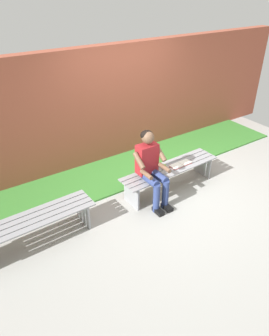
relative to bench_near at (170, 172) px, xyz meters
The scene contains 8 objects.
ground_plane 1.61m from the bench_near, 39.61° to the left, with size 10.00×7.00×0.04m, color #9E9E99.
grass_strip 1.68m from the bench_near, 42.78° to the right, with size 9.00×1.50×0.03m, color #387A2D.
brick_wall 1.91m from the bench_near, 73.32° to the right, with size 9.50×0.24×2.24m, color #9E4C38.
bench_near is the anchor object (origin of this frame).
bench_far 2.42m from the bench_near, ahead, with size 1.74×0.49×0.44m.
person_seated 0.61m from the bench_near, 11.43° to the left, with size 0.50×0.69×1.24m.
apple 0.18m from the bench_near, 18.37° to the right, with size 0.08×0.08×0.08m, color #72B738.
book_open 0.23m from the bench_near, behind, with size 0.42×0.17×0.02m.
Camera 1 is at (3.09, 3.52, 3.25)m, focal length 33.63 mm.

